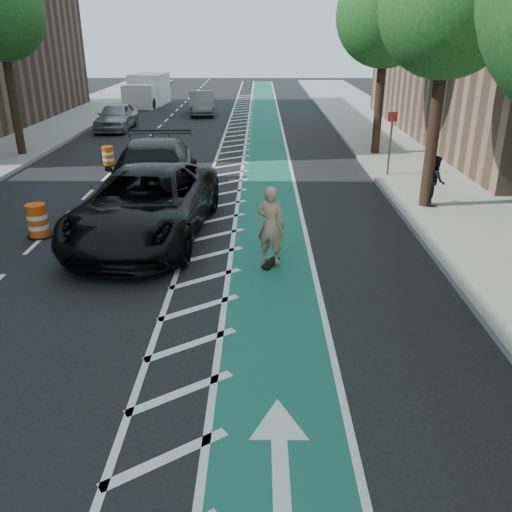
{
  "coord_description": "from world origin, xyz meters",
  "views": [
    {
      "loc": [
        2.72,
        -8.34,
        5.21
      ],
      "look_at": [
        2.65,
        1.52,
        1.1
      ],
      "focal_mm": 38.0,
      "sensor_mm": 36.0,
      "label": 1
    }
  ],
  "objects_px": {
    "skateboarder": "(271,225)",
    "suv_near": "(146,204)",
    "barrel_a": "(38,222)",
    "suv_far": "(152,174)"
  },
  "relations": [
    {
      "from": "suv_near",
      "to": "barrel_a",
      "type": "height_order",
      "value": "suv_near"
    },
    {
      "from": "skateboarder",
      "to": "suv_far",
      "type": "relative_size",
      "value": 0.28
    },
    {
      "from": "skateboarder",
      "to": "suv_far",
      "type": "xyz_separation_m",
      "value": [
        -3.72,
        5.1,
        -0.08
      ]
    },
    {
      "from": "skateboarder",
      "to": "suv_near",
      "type": "distance_m",
      "value": 3.85
    },
    {
      "from": "suv_near",
      "to": "skateboarder",
      "type": "bearing_deg",
      "value": -26.0
    },
    {
      "from": "suv_near",
      "to": "barrel_a",
      "type": "bearing_deg",
      "value": -174.78
    },
    {
      "from": "skateboarder",
      "to": "barrel_a",
      "type": "relative_size",
      "value": 2.04
    },
    {
      "from": "skateboarder",
      "to": "suv_near",
      "type": "relative_size",
      "value": 0.28
    },
    {
      "from": "suv_far",
      "to": "barrel_a",
      "type": "bearing_deg",
      "value": -132.7
    },
    {
      "from": "suv_near",
      "to": "suv_far",
      "type": "height_order",
      "value": "suv_far"
    }
  ]
}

